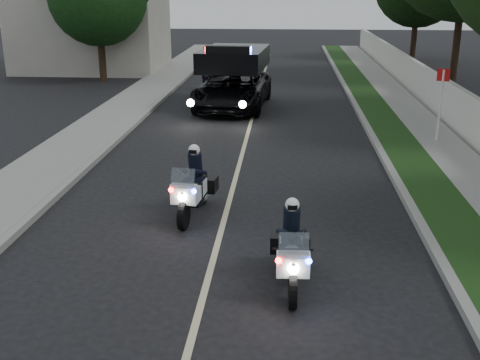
# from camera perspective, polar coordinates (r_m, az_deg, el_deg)

# --- Properties ---
(ground) EXTENTS (120.00, 120.00, 0.00)m
(ground) POSITION_cam_1_polar(r_m,az_deg,el_deg) (9.70, -3.64, -11.39)
(ground) COLOR black
(ground) RESTS_ON ground
(curb_right) EXTENTS (0.20, 60.00, 0.15)m
(curb_right) POSITION_cam_1_polar(r_m,az_deg,el_deg) (19.14, 12.90, 3.58)
(curb_right) COLOR gray
(curb_right) RESTS_ON ground
(grass_verge) EXTENTS (1.20, 60.00, 0.16)m
(grass_verge) POSITION_cam_1_polar(r_m,az_deg,el_deg) (19.26, 14.96, 3.52)
(grass_verge) COLOR #193814
(grass_verge) RESTS_ON ground
(sidewalk_right) EXTENTS (1.40, 60.00, 0.16)m
(sidewalk_right) POSITION_cam_1_polar(r_m,az_deg,el_deg) (19.54, 18.71, 3.37)
(sidewalk_right) COLOR gray
(sidewalk_right) RESTS_ON ground
(property_wall) EXTENTS (0.22, 60.00, 1.50)m
(property_wall) POSITION_cam_1_polar(r_m,az_deg,el_deg) (19.66, 21.74, 5.14)
(property_wall) COLOR beige
(property_wall) RESTS_ON ground
(curb_left) EXTENTS (0.20, 60.00, 0.15)m
(curb_left) POSITION_cam_1_polar(r_m,az_deg,el_deg) (19.68, -11.49, 4.07)
(curb_left) COLOR gray
(curb_left) RESTS_ON ground
(sidewalk_left) EXTENTS (2.00, 60.00, 0.16)m
(sidewalk_left) POSITION_cam_1_polar(r_m,az_deg,el_deg) (20.00, -14.53, 4.09)
(sidewalk_left) COLOR gray
(sidewalk_left) RESTS_ON ground
(building_far) EXTENTS (8.00, 6.00, 7.00)m
(building_far) POSITION_cam_1_polar(r_m,az_deg,el_deg) (36.15, -14.21, 15.76)
(building_far) COLOR #A8A396
(building_far) RESTS_ON ground
(lane_marking) EXTENTS (0.12, 50.00, 0.01)m
(lane_marking) POSITION_cam_1_polar(r_m,az_deg,el_deg) (18.99, 0.53, 3.71)
(lane_marking) COLOR #BFB78C
(lane_marking) RESTS_ON ground
(police_moto_left) EXTENTS (0.86, 1.91, 1.57)m
(police_moto_left) POSITION_cam_1_polar(r_m,az_deg,el_deg) (13.00, -4.44, -3.39)
(police_moto_left) COLOR white
(police_moto_left) RESTS_ON ground
(police_moto_right) EXTENTS (0.68, 1.79, 1.51)m
(police_moto_right) POSITION_cam_1_polar(r_m,az_deg,el_deg) (10.16, 4.86, -9.96)
(police_moto_right) COLOR silver
(police_moto_right) RESTS_ON ground
(police_suv) EXTENTS (3.05, 5.87, 2.77)m
(police_suv) POSITION_cam_1_polar(r_m,az_deg,el_deg) (24.34, -0.67, 6.97)
(police_suv) COLOR black
(police_suv) RESTS_ON ground
(bicycle) EXTENTS (0.69, 1.90, 0.99)m
(bicycle) POSITION_cam_1_polar(r_m,az_deg,el_deg) (28.56, -3.19, 8.64)
(bicycle) COLOR black
(bicycle) RESTS_ON ground
(cyclist) EXTENTS (0.74, 0.55, 1.90)m
(cyclist) POSITION_cam_1_polar(r_m,az_deg,el_deg) (28.56, -3.19, 8.64)
(cyclist) COLOR black
(cyclist) RESTS_ON ground
(sign_post) EXTENTS (0.48, 0.48, 2.46)m
(sign_post) POSITION_cam_1_polar(r_m,az_deg,el_deg) (19.61, 18.35, 3.23)
(sign_post) COLOR red
(sign_post) RESTS_ON ground
(tree_right_d) EXTENTS (10.30, 10.30, 13.68)m
(tree_right_d) POSITION_cam_1_polar(r_m,az_deg,el_deg) (32.88, 19.75, 8.89)
(tree_right_d) COLOR #1D4115
(tree_right_d) RESTS_ON ground
(tree_right_e) EXTENTS (6.44, 6.44, 9.55)m
(tree_right_e) POSITION_cam_1_polar(r_m,az_deg,el_deg) (41.88, 16.23, 11.06)
(tree_right_e) COLOR black
(tree_right_e) RESTS_ON ground
(tree_left_near) EXTENTS (5.66, 5.66, 8.25)m
(tree_left_near) POSITION_cam_1_polar(r_m,az_deg,el_deg) (31.98, -12.98, 9.26)
(tree_left_near) COLOR #153C14
(tree_left_near) RESTS_ON ground
(tree_left_far) EXTENTS (6.65, 6.65, 9.97)m
(tree_left_far) POSITION_cam_1_polar(r_m,az_deg,el_deg) (36.96, -12.34, 10.47)
(tree_left_far) COLOR black
(tree_left_far) RESTS_ON ground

